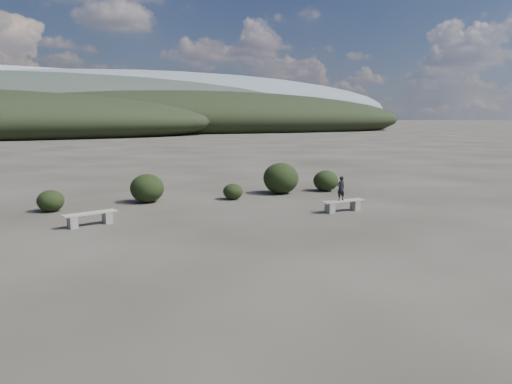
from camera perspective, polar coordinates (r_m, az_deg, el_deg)
name	(u,v)px	position (r m, az deg, el deg)	size (l,w,h in m)	color
ground	(287,254)	(13.05, 3.60, -7.05)	(1200.00, 1200.00, 0.00)	#2E2A23
bench_left	(90,218)	(17.12, -18.43, -2.81)	(1.79, 0.84, 0.44)	slate
bench_right	(343,205)	(18.94, 9.89, -1.44)	(1.77, 0.43, 0.44)	slate
seated_person	(341,188)	(18.78, 9.67, 0.41)	(0.33, 0.22, 0.91)	black
shrub_a	(51,201)	(20.21, -22.42, -0.94)	(1.00, 1.00, 0.81)	black
shrub_b	(147,188)	(21.15, -12.34, 0.42)	(1.39, 1.39, 1.19)	black
shrub_c	(233,192)	(21.49, -2.65, 0.05)	(0.86, 0.86, 0.69)	black
shrub_d	(281,178)	(23.14, 2.86, 1.59)	(1.64, 1.64, 1.44)	black
shrub_e	(326,181)	(24.16, 7.97, 1.28)	(1.19, 1.19, 1.00)	black
mountain_ridges	(19,106)	(350.18, -25.42, 8.87)	(500.00, 400.00, 56.00)	black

